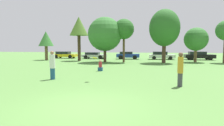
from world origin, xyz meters
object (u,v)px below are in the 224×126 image
Objects in this scene: tree_3 at (124,29)px; tree_4 at (164,28)px; bystander_sitting at (100,66)px; parked_car_white at (161,55)px; tree_5 at (196,39)px; parked_car_blue at (128,55)px; tree_1 at (79,27)px; parked_car_silver at (94,55)px; person_catcher at (180,69)px; parked_car_black at (199,55)px; tree_2 at (105,34)px; tree_0 at (46,39)px; person_thrower at (52,65)px; parked_car_yellow at (65,55)px; frisbee at (95,58)px.

tree_4 is (5.36, 0.21, 0.12)m from tree_3.
parked_car_white is at bearing 67.96° from bystander_sitting.
parked_car_blue is (-9.85, 4.90, -2.47)m from tree_5.
tree_1 is 6.68m from parked_car_silver.
parked_car_white is at bearing 130.54° from tree_5.
parked_car_black is at bearing -100.53° from person_catcher.
bystander_sitting is 0.17× the size of tree_3.
parked_car_white is 5.95m from parked_car_black.
person_catcher is 0.41× the size of parked_car_black.
tree_2 is at bearing -176.95° from tree_4.
tree_2 is (10.17, -2.50, 0.52)m from tree_0.
person_catcher is 0.39× the size of tree_5.
tree_2 is at bearing 94.01° from person_thrower.
tree_5 is at bearing -13.55° from parked_car_yellow.
bystander_sitting is 0.22× the size of tree_0.
bystander_sitting is 0.24× the size of parked_car_silver.
bystander_sitting is 0.22× the size of parked_car_black.
parked_car_white is at bearing 14.11° from tree_0.
tree_4 is 1.68× the size of parked_car_silver.
parked_car_white is (8.18, 7.12, -3.18)m from tree_2.
tree_5 is (4.98, 17.10, 2.18)m from person_catcher.
tree_2 reaches higher than parked_car_blue.
parked_car_white is (12.64, 5.10, -4.45)m from tree_1.
tree_1 is at bearing -48.28° from parked_car_yellow.
tree_5 is 5.78m from parked_car_black.
tree_1 is 12.54m from tree_4.
parked_car_white is (0.21, 6.69, -3.93)m from tree_4.
tree_1 is (5.71, -0.49, 1.79)m from tree_0.
frisbee is at bearing -111.27° from tree_4.
tree_3 is 1.37× the size of parked_car_yellow.
tree_0 is at bearing -169.18° from parked_car_black.
frisbee is 20.82m from tree_0.
tree_3 is at bearing -10.18° from tree_0.
parked_car_silver is (-5.05, 16.10, 0.19)m from bystander_sitting.
tree_2 reaches higher than bystander_sitting.
parked_car_blue is at bearing 35.99° from tree_1.
tree_5 reaches higher than parked_car_black.
tree_4 reaches higher than parked_car_blue.
person_thrower reaches higher than bystander_sitting.
frisbee is 21.97m from parked_car_white.
parked_car_black is (18.59, 5.12, -4.42)m from tree_1.
tree_3 is (3.20, 14.21, 3.53)m from person_thrower.
parked_car_black reaches higher than parked_car_yellow.
parked_car_yellow is (-4.82, 5.41, -4.48)m from tree_1.
tree_3 reaches higher than person_catcher.
person_catcher is at bearing 0.00° from person_thrower.
tree_0 is at bearing 173.46° from tree_4.
tree_2 is (-1.55, 9.25, 3.43)m from bystander_sitting.
parked_car_blue is (-0.07, 6.89, -3.80)m from tree_3.
bystander_sitting is at bearing -80.49° from tree_2.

